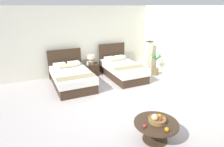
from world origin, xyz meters
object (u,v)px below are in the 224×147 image
bed_near_window (71,77)px  loose_orange (167,129)px  nightstand (92,70)px  potted_palm (155,69)px  loose_apple (145,126)px  table_lamp (91,59)px  vase (88,63)px  fruit_bowl (157,119)px  coffee_table (156,127)px  bed_near_corner (122,69)px  floor_lamp_corner (149,56)px

bed_near_window → loose_orange: bed_near_window is taller
bed_near_window → nightstand: size_ratio=3.88×
nightstand → potted_palm: size_ratio=0.59×
nightstand → loose_apple: loose_apple is taller
bed_near_window → loose_orange: size_ratio=23.94×
table_lamp → vase: bearing=-159.9°
fruit_bowl → loose_orange: size_ratio=4.30×
coffee_table → loose_apple: bearing=-172.9°
table_lamp → loose_apple: table_lamp is taller
bed_near_corner → potted_palm: size_ratio=2.33×
vase → loose_apple: size_ratio=2.21×
table_lamp → vase: table_lamp is taller
bed_near_window → potted_palm: 3.51m
potted_palm → bed_near_corner: bearing=166.0°
loose_apple → floor_lamp_corner: 5.09m
bed_near_window → fruit_bowl: (0.88, -3.79, 0.19)m
fruit_bowl → potted_palm: size_ratio=0.41×
table_lamp → loose_apple: size_ratio=5.45×
vase → nightstand: bearing=13.7°
bed_near_window → coffee_table: bearing=-77.2°
vase → fruit_bowl: (0.01, -4.49, -0.05)m
coffee_table → bed_near_corner: bearing=72.1°
nightstand → table_lamp: (-0.00, 0.02, 0.48)m
bed_near_window → potted_palm: bearing=-5.7°
floor_lamp_corner → potted_palm: size_ratio=1.44×
nightstand → loose_orange: size_ratio=6.17×
bed_near_corner → nightstand: bearing=145.1°
bed_near_corner → loose_orange: bearing=-106.6°
bed_near_corner → loose_apple: (-1.55, -3.85, 0.15)m
table_lamp → floor_lamp_corner: (2.51, -0.51, -0.05)m
loose_apple → nightstand: bearing=83.8°
floor_lamp_corner → coffee_table: bearing=-123.4°
potted_palm → nightstand: bearing=156.1°
coffee_table → potted_palm: potted_palm is taller
loose_apple → bed_near_window: bearing=98.0°
bed_near_corner → potted_palm: (1.40, -0.35, -0.05)m
loose_apple → bed_near_corner: bearing=68.0°
loose_orange → floor_lamp_corner: (2.69, 4.40, 0.18)m
table_lamp → potted_palm: potted_palm is taller
fruit_bowl → loose_apple: 0.35m
bed_near_window → bed_near_corner: bed_near_corner is taller
nightstand → fruit_bowl: 4.54m
bed_near_window → loose_apple: (0.54, -3.85, 0.16)m
bed_near_window → vase: size_ratio=13.71×
floor_lamp_corner → bed_near_corner: bearing=-170.2°
bed_near_corner → loose_apple: bearing=-112.0°
coffee_table → fruit_bowl: fruit_bowl is taller
coffee_table → loose_apple: loose_apple is taller
coffee_table → fruit_bowl: bearing=40.2°
potted_palm → vase: bearing=158.2°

